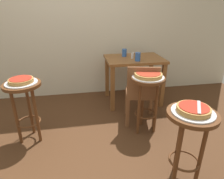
{
  "coord_description": "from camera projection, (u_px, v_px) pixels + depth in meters",
  "views": [
    {
      "loc": [
        0.01,
        -1.83,
        1.54
      ],
      "look_at": [
        0.36,
        0.14,
        0.67
      ],
      "focal_mm": 31.5,
      "sensor_mm": 36.0,
      "label": 1
    }
  ],
  "objects": [
    {
      "name": "stool_foreground",
      "position": [
        189.0,
        132.0,
        1.64
      ],
      "size": [
        0.41,
        0.41,
        0.74
      ],
      "color": "#5B3319",
      "rests_on": "ground_plane"
    },
    {
      "name": "serving_plate_leftside",
      "position": [
        21.0,
        83.0,
        2.16
      ],
      "size": [
        0.34,
        0.34,
        0.01
      ],
      "primitive_type": "cylinder",
      "color": "silver",
      "rests_on": "stool_leftside"
    },
    {
      "name": "dining_table",
      "position": [
        134.0,
        66.0,
        3.17
      ],
      "size": [
        0.9,
        0.65,
        0.76
      ],
      "color": "brown",
      "rests_on": "ground_plane"
    },
    {
      "name": "serving_plate_foreground",
      "position": [
        193.0,
        112.0,
        1.57
      ],
      "size": [
        0.34,
        0.34,
        0.01
      ],
      "primitive_type": "cylinder",
      "color": "silver",
      "rests_on": "stool_foreground"
    },
    {
      "name": "wooden_chair",
      "position": [
        141.0,
        92.0,
        2.6
      ],
      "size": [
        0.47,
        0.47,
        0.85
      ],
      "color": "brown",
      "rests_on": "ground_plane"
    },
    {
      "name": "back_wall",
      "position": [
        74.0,
        7.0,
        3.16
      ],
      "size": [
        6.0,
        0.1,
        3.0
      ],
      "primitive_type": "cube",
      "color": "beige",
      "rests_on": "ground_plane"
    },
    {
      "name": "ground_plane",
      "position": [
        84.0,
        150.0,
        2.26
      ],
      "size": [
        6.0,
        6.0,
        0.0
      ],
      "primitive_type": "plane",
      "color": "#4C2D19"
    },
    {
      "name": "pizza_middle",
      "position": [
        148.0,
        75.0,
        2.32
      ],
      "size": [
        0.33,
        0.33,
        0.05
      ],
      "color": "tan",
      "rests_on": "serving_plate_middle"
    },
    {
      "name": "condiment_shaker",
      "position": [
        132.0,
        56.0,
        3.07
      ],
      "size": [
        0.04,
        0.04,
        0.09
      ],
      "primitive_type": "cylinder",
      "color": "white",
      "rests_on": "dining_table"
    },
    {
      "name": "pizza_foreground",
      "position": [
        193.0,
        109.0,
        1.56
      ],
      "size": [
        0.26,
        0.26,
        0.05
      ],
      "color": "#B78442",
      "rests_on": "serving_plate_foreground"
    },
    {
      "name": "pizza_leftside",
      "position": [
        21.0,
        80.0,
        2.14
      ],
      "size": [
        0.26,
        0.26,
        0.05
      ],
      "color": "#B78442",
      "rests_on": "serving_plate_leftside"
    },
    {
      "name": "stool_leftside",
      "position": [
        25.0,
        99.0,
        2.23
      ],
      "size": [
        0.41,
        0.41,
        0.74
      ],
      "color": "#5B3319",
      "rests_on": "ground_plane"
    },
    {
      "name": "cup_far_edge",
      "position": [
        124.0,
        53.0,
        3.18
      ],
      "size": [
        0.08,
        0.08,
        0.12
      ],
      "primitive_type": "cylinder",
      "color": "#3360B2",
      "rests_on": "dining_table"
    },
    {
      "name": "serving_plate_middle",
      "position": [
        148.0,
        77.0,
        2.33
      ],
      "size": [
        0.38,
        0.38,
        0.01
      ],
      "primitive_type": "cylinder",
      "color": "silver",
      "rests_on": "stool_middle"
    },
    {
      "name": "stool_middle",
      "position": [
        147.0,
        92.0,
        2.41
      ],
      "size": [
        0.41,
        0.41,
        0.74
      ],
      "color": "#5B3319",
      "rests_on": "ground_plane"
    },
    {
      "name": "cup_near_edge",
      "position": [
        138.0,
        57.0,
        2.92
      ],
      "size": [
        0.08,
        0.08,
        0.13
      ],
      "primitive_type": "cylinder",
      "color": "#3360B2",
      "rests_on": "dining_table"
    },
    {
      "name": "pizza_server_knife",
      "position": [
        199.0,
        107.0,
        1.53
      ],
      "size": [
        0.13,
        0.2,
        0.01
      ],
      "primitive_type": "cube",
      "rotation": [
        0.0,
        0.0,
        1.03
      ],
      "color": "silver",
      "rests_on": "pizza_foreground"
    }
  ]
}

